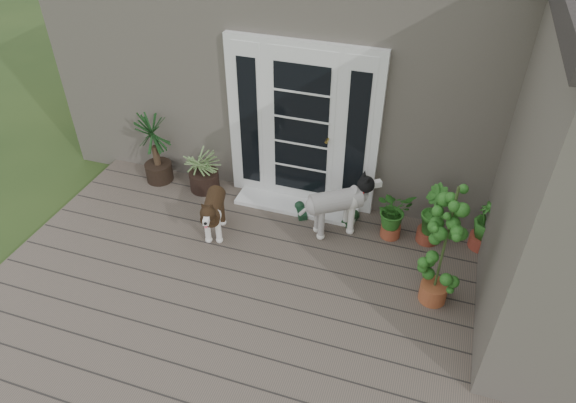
% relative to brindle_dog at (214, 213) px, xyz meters
% --- Properties ---
extents(deck, '(6.20, 4.60, 0.12)m').
position_rel_brindle_dog_xyz_m(deck, '(0.98, -1.19, -0.36)').
color(deck, '#6B5B4C').
rests_on(deck, ground).
extents(house_main, '(7.40, 4.00, 3.10)m').
position_rel_brindle_dog_xyz_m(house_main, '(0.98, 3.06, 1.13)').
color(house_main, '#665E54').
rests_on(house_main, ground).
extents(door_unit, '(1.90, 0.14, 2.15)m').
position_rel_brindle_dog_xyz_m(door_unit, '(0.78, 1.01, 0.77)').
color(door_unit, white).
rests_on(door_unit, deck).
extents(door_step, '(1.60, 0.40, 0.05)m').
position_rel_brindle_dog_xyz_m(door_step, '(0.78, 0.81, -0.28)').
color(door_step, white).
rests_on(door_step, deck).
extents(brindle_dog, '(0.50, 0.78, 0.60)m').
position_rel_brindle_dog_xyz_m(brindle_dog, '(0.00, 0.00, 0.00)').
color(brindle_dog, '#3F2917').
rests_on(brindle_dog, deck).
extents(white_dog, '(0.89, 0.76, 0.69)m').
position_rel_brindle_dog_xyz_m(white_dog, '(1.37, 0.48, 0.04)').
color(white_dog, white).
rests_on(white_dog, deck).
extents(spider_plant, '(0.70, 0.70, 0.71)m').
position_rel_brindle_dog_xyz_m(spider_plant, '(-0.53, 0.81, 0.05)').
color(spider_plant, '#8BA968').
rests_on(spider_plant, deck).
extents(yucca, '(0.82, 0.82, 1.02)m').
position_rel_brindle_dog_xyz_m(yucca, '(-1.23, 0.81, 0.21)').
color(yucca, black).
rests_on(yucca, deck).
extents(herb_a, '(0.63, 0.63, 0.57)m').
position_rel_brindle_dog_xyz_m(herb_a, '(2.04, 0.62, -0.02)').
color(herb_a, '#1D6623').
rests_on(herb_a, deck).
extents(herb_b, '(0.47, 0.47, 0.56)m').
position_rel_brindle_dog_xyz_m(herb_b, '(2.48, 0.67, -0.02)').
color(herb_b, '#225317').
rests_on(herb_b, deck).
extents(herb_c, '(0.38, 0.38, 0.55)m').
position_rel_brindle_dog_xyz_m(herb_c, '(3.10, 0.76, -0.03)').
color(herb_c, '#265718').
rests_on(herb_c, deck).
extents(sapling, '(0.59, 0.59, 1.52)m').
position_rel_brindle_dog_xyz_m(sapling, '(2.63, -0.27, 0.46)').
color(sapling, '#225A19').
rests_on(sapling, deck).
extents(clog_left, '(0.29, 0.36, 0.10)m').
position_rel_brindle_dog_xyz_m(clog_left, '(0.88, 0.68, -0.25)').
color(clog_left, '#14331D').
rests_on(clog_left, deck).
extents(clog_right, '(0.24, 0.35, 0.09)m').
position_rel_brindle_dog_xyz_m(clog_right, '(1.52, 0.73, -0.25)').
color(clog_right, '#143217').
rests_on(clog_right, deck).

